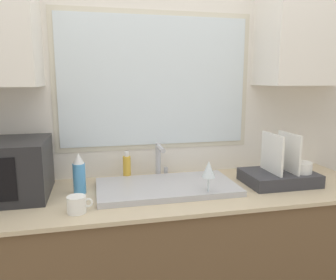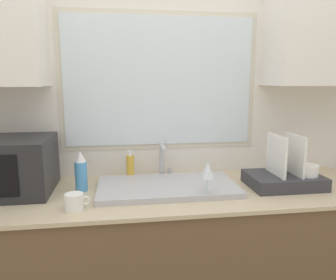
# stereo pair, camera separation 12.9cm
# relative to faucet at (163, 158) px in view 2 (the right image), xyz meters

# --- Properties ---
(countertop) EXTENTS (2.30, 0.68, 0.92)m
(countertop) POSITION_rel_faucet_xyz_m (-0.00, -0.22, -0.58)
(countertop) COLOR brown
(countertop) RESTS_ON ground_plane
(wall_back) EXTENTS (6.00, 0.38, 2.60)m
(wall_back) POSITION_rel_faucet_xyz_m (-0.00, 0.09, 0.40)
(wall_back) COLOR silver
(wall_back) RESTS_ON ground_plane
(sink_basin) EXTENTS (0.74, 0.41, 0.03)m
(sink_basin) POSITION_rel_faucet_xyz_m (-0.00, -0.21, -0.11)
(sink_basin) COLOR #B2B2B7
(sink_basin) RESTS_ON countertop
(faucet) EXTENTS (0.08, 0.16, 0.21)m
(faucet) POSITION_rel_faucet_xyz_m (0.00, 0.00, 0.00)
(faucet) COLOR #B7B7BC
(faucet) RESTS_ON countertop
(microwave) EXTENTS (0.46, 0.40, 0.29)m
(microwave) POSITION_rel_faucet_xyz_m (-0.83, -0.13, 0.02)
(microwave) COLOR #232326
(microwave) RESTS_ON countertop
(dish_rack) EXTENTS (0.39, 0.28, 0.29)m
(dish_rack) POSITION_rel_faucet_xyz_m (0.65, -0.25, -0.07)
(dish_rack) COLOR #333338
(dish_rack) RESTS_ON countertop
(spray_bottle) EXTENTS (0.06, 0.06, 0.22)m
(spray_bottle) POSITION_rel_faucet_xyz_m (-0.46, -0.17, -0.02)
(spray_bottle) COLOR #4C99D8
(spray_bottle) RESTS_ON countertop
(soap_bottle) EXTENTS (0.05, 0.05, 0.17)m
(soap_bottle) POSITION_rel_faucet_xyz_m (-0.19, 0.01, -0.05)
(soap_bottle) COLOR gold
(soap_bottle) RESTS_ON countertop
(mug_near_sink) EXTENTS (0.11, 0.08, 0.08)m
(mug_near_sink) POSITION_rel_faucet_xyz_m (-0.46, -0.43, -0.09)
(mug_near_sink) COLOR white
(mug_near_sink) RESTS_ON countertop
(wine_glass) EXTENTS (0.07, 0.07, 0.19)m
(wine_glass) POSITION_rel_faucet_xyz_m (0.17, -0.37, 0.01)
(wine_glass) COLOR silver
(wine_glass) RESTS_ON countertop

